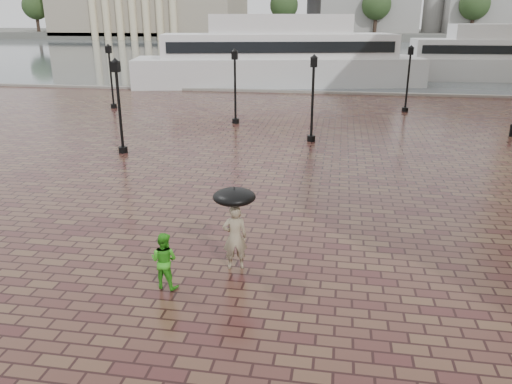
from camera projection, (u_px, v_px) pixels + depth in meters
ground at (176, 249)px, 14.40m from camera, size 300.00×300.00×0.00m
harbour_water at (321, 50)px, 99.98m from camera, size 240.00×240.00×0.00m
quay_edge at (290, 93)px, 44.17m from camera, size 80.00×0.60×0.30m
far_shore at (330, 34)px, 162.90m from camera, size 300.00×60.00×2.00m
distant_skyline at (500, 5)px, 143.25m from camera, size 102.50×22.00×33.00m
far_trees at (330, 5)px, 139.65m from camera, size 188.00×8.00×13.50m
street_lamps at (240, 87)px, 30.25m from camera, size 21.44×14.44×4.40m
adult_pedestrian at (235, 237)px, 13.04m from camera, size 0.74×0.59×1.79m
child_pedestrian at (164, 260)px, 12.17m from camera, size 0.79×0.66×1.44m
ferry_near at (278, 57)px, 48.19m from camera, size 28.23×12.70×9.00m
ferry_far at (505, 57)px, 52.44m from camera, size 23.78×6.55×7.73m
umbrella at (234, 197)px, 12.67m from camera, size 1.10×1.10×1.17m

